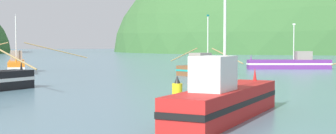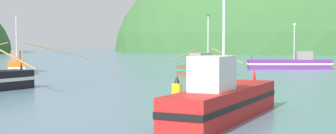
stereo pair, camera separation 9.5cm
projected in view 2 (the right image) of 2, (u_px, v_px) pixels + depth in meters
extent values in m
cube|color=brown|center=(205.00, 70.00, 51.94)|extent=(6.70, 4.86, 1.06)
cube|color=teal|center=(205.00, 69.00, 51.94)|extent=(6.77, 4.91, 0.19)
cone|color=brown|center=(223.00, 61.00, 53.88)|extent=(0.27, 0.27, 0.70)
cube|color=gray|center=(200.00, 59.00, 51.43)|extent=(2.37, 2.34, 1.33)
cylinder|color=silver|center=(208.00, 41.00, 52.14)|extent=(0.12, 0.12, 5.26)
cube|color=teal|center=(208.00, 15.00, 52.01)|extent=(0.33, 0.19, 0.20)
cylinder|color=#997F4C|center=(184.00, 55.00, 54.21)|extent=(2.01, 3.82, 1.63)
cylinder|color=#997F4C|center=(227.00, 56.00, 49.51)|extent=(2.01, 3.82, 1.63)
cone|color=black|center=(21.00, 65.00, 36.79)|extent=(0.28, 0.28, 0.70)
cylinder|color=#997F4C|center=(15.00, 58.00, 32.33)|extent=(2.85, 2.84, 1.56)
cube|color=orange|center=(17.00, 67.00, 55.59)|extent=(1.98, 10.44, 1.37)
cube|color=white|center=(17.00, 66.00, 55.59)|extent=(2.00, 10.55, 0.25)
cone|color=orange|center=(16.00, 59.00, 50.97)|extent=(0.20, 0.20, 0.70)
cube|color=gray|center=(17.00, 56.00, 56.26)|extent=(1.37, 2.24, 1.21)
cylinder|color=silver|center=(16.00, 39.00, 54.82)|extent=(0.12, 0.12, 5.16)
cube|color=white|center=(16.00, 15.00, 54.69)|extent=(0.04, 0.36, 0.20)
cylinder|color=#997F4C|center=(57.00, 50.00, 56.83)|extent=(7.34, 0.27, 1.96)
cube|color=red|center=(225.00, 103.00, 21.54)|extent=(8.23, 8.81, 1.40)
cube|color=black|center=(225.00, 102.00, 21.54)|extent=(8.31, 8.90, 0.25)
cone|color=red|center=(254.00, 74.00, 25.65)|extent=(0.28, 0.28, 0.70)
cube|color=silver|center=(212.00, 74.00, 19.99)|extent=(2.50, 2.56, 1.46)
cylinder|color=silver|center=(224.00, 39.00, 21.18)|extent=(0.12, 0.12, 4.33)
cube|color=#6B2D84|center=(289.00, 64.00, 63.60)|extent=(11.02, 4.64, 1.25)
cube|color=white|center=(289.00, 64.00, 63.59)|extent=(11.13, 4.69, 0.22)
cone|color=#6B2D84|center=(251.00, 57.00, 63.53)|extent=(0.25, 0.25, 0.70)
cube|color=gray|center=(304.00, 55.00, 63.55)|extent=(2.35, 2.01, 1.12)
cylinder|color=silver|center=(294.00, 42.00, 63.46)|extent=(0.12, 0.12, 4.58)
cube|color=white|center=(294.00, 24.00, 63.34)|extent=(0.35, 0.13, 0.20)
cylinder|color=yellow|center=(177.00, 90.00, 30.73)|extent=(0.67, 0.67, 0.84)
cone|color=black|center=(177.00, 79.00, 30.70)|extent=(0.40, 0.40, 0.50)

